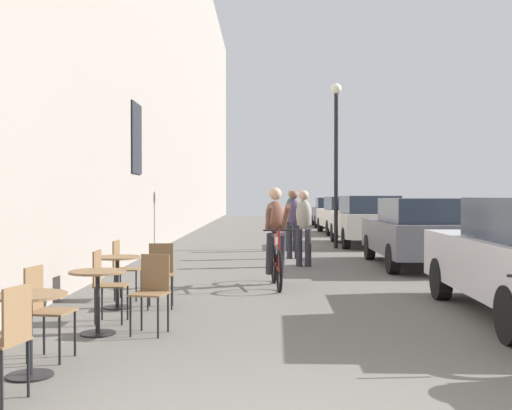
{
  "coord_description": "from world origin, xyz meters",
  "views": [
    {
      "loc": [
        -0.14,
        -3.43,
        1.57
      ],
      "look_at": [
        -0.37,
        17.19,
        1.25
      ],
      "focal_mm": 43.77,
      "sensor_mm": 36.0,
      "label": 1
    }
  ],
  "objects_px": {
    "cafe_table_far": "(117,271)",
    "pedestrian_far": "(292,216)",
    "pedestrian_mid": "(293,220)",
    "cafe_chair_far_toward_street": "(161,270)",
    "pedestrian_near": "(304,223)",
    "cafe_chair_mid_toward_street": "(106,281)",
    "cafe_chair_mid_toward_wall": "(152,288)",
    "parked_car_fourth": "(344,215)",
    "cafe_chair_far_toward_wall": "(123,265)",
    "cafe_table_mid": "(98,288)",
    "cafe_chair_near_toward_wall": "(44,306)",
    "cyclist_on_bicycle": "(276,239)",
    "cafe_table_near": "(30,317)",
    "cafe_chair_near_toward_street": "(5,335)",
    "parked_car_second": "(417,231)",
    "parked_car_third": "(366,220)",
    "parked_car_fifth": "(331,212)",
    "street_lamp": "(336,144)"
  },
  "relations": [
    {
      "from": "pedestrian_far",
      "to": "parked_car_second",
      "type": "height_order",
      "value": "pedestrian_far"
    },
    {
      "from": "pedestrian_far",
      "to": "parked_car_fourth",
      "type": "distance_m",
      "value": 8.31
    },
    {
      "from": "cafe_table_far",
      "to": "parked_car_third",
      "type": "relative_size",
      "value": 0.16
    },
    {
      "from": "cafe_chair_far_toward_street",
      "to": "pedestrian_near",
      "type": "bearing_deg",
      "value": 65.13
    },
    {
      "from": "cafe_chair_far_toward_street",
      "to": "cyclist_on_bicycle",
      "type": "xyz_separation_m",
      "value": [
        1.66,
        2.07,
        0.29
      ]
    },
    {
      "from": "cafe_chair_far_toward_wall",
      "to": "pedestrian_far",
      "type": "xyz_separation_m",
      "value": [
        2.92,
        8.29,
        0.46
      ]
    },
    {
      "from": "cafe_chair_near_toward_street",
      "to": "parked_car_fourth",
      "type": "distance_m",
      "value": 21.54
    },
    {
      "from": "cafe_chair_near_toward_wall",
      "to": "cafe_chair_mid_toward_street",
      "type": "distance_m",
      "value": 1.74
    },
    {
      "from": "cafe_chair_near_toward_wall",
      "to": "cafe_chair_far_toward_wall",
      "type": "bearing_deg",
      "value": 90.22
    },
    {
      "from": "cafe_chair_mid_toward_wall",
      "to": "cafe_chair_far_toward_wall",
      "type": "xyz_separation_m",
      "value": [
        -0.84,
        2.27,
        0.0
      ]
    },
    {
      "from": "pedestrian_mid",
      "to": "parked_car_fourth",
      "type": "relative_size",
      "value": 0.39
    },
    {
      "from": "parked_car_fourth",
      "to": "pedestrian_far",
      "type": "bearing_deg",
      "value": -107.66
    },
    {
      "from": "cafe_chair_near_toward_wall",
      "to": "cafe_table_mid",
      "type": "height_order",
      "value": "cafe_chair_near_toward_wall"
    },
    {
      "from": "cafe_chair_near_toward_street",
      "to": "cafe_chair_near_toward_wall",
      "type": "distance_m",
      "value": 1.26
    },
    {
      "from": "cafe_chair_far_toward_wall",
      "to": "cafe_table_mid",
      "type": "bearing_deg",
      "value": -84.16
    },
    {
      "from": "street_lamp",
      "to": "parked_car_fourth",
      "type": "distance_m",
      "value": 7.45
    },
    {
      "from": "cyclist_on_bicycle",
      "to": "cafe_chair_near_toward_wall",
      "type": "bearing_deg",
      "value": -115.46
    },
    {
      "from": "cafe_chair_mid_toward_wall",
      "to": "pedestrian_near",
      "type": "distance_m",
      "value": 7.04
    },
    {
      "from": "cafe_table_far",
      "to": "cafe_chair_far_toward_street",
      "type": "bearing_deg",
      "value": 7.25
    },
    {
      "from": "street_lamp",
      "to": "parked_car_third",
      "type": "xyz_separation_m",
      "value": [
        1.08,
        1.05,
        -2.3
      ]
    },
    {
      "from": "cafe_table_mid",
      "to": "cafe_chair_mid_toward_street",
      "type": "height_order",
      "value": "cafe_chair_mid_toward_street"
    },
    {
      "from": "pedestrian_far",
      "to": "parked_car_second",
      "type": "bearing_deg",
      "value": -56.42
    },
    {
      "from": "cafe_chair_far_toward_street",
      "to": "cafe_chair_near_toward_wall",
      "type": "bearing_deg",
      "value": -103.2
    },
    {
      "from": "cafe_chair_near_toward_street",
      "to": "cyclist_on_bicycle",
      "type": "height_order",
      "value": "cyclist_on_bicycle"
    },
    {
      "from": "cafe_table_near",
      "to": "cafe_chair_near_toward_street",
      "type": "relative_size",
      "value": 0.81
    },
    {
      "from": "cyclist_on_bicycle",
      "to": "parked_car_second",
      "type": "bearing_deg",
      "value": 42.84
    },
    {
      "from": "cafe_table_far",
      "to": "pedestrian_far",
      "type": "relative_size",
      "value": 0.41
    },
    {
      "from": "cyclist_on_bicycle",
      "to": "parked_car_third",
      "type": "bearing_deg",
      "value": 71.07
    },
    {
      "from": "cafe_chair_mid_toward_street",
      "to": "cafe_chair_mid_toward_wall",
      "type": "bearing_deg",
      "value": -40.44
    },
    {
      "from": "cafe_chair_near_toward_street",
      "to": "pedestrian_near",
      "type": "bearing_deg",
      "value": 72.63
    },
    {
      "from": "cafe_chair_near_toward_street",
      "to": "pedestrian_near",
      "type": "height_order",
      "value": "pedestrian_near"
    },
    {
      "from": "cafe_chair_near_toward_street",
      "to": "parked_car_third",
      "type": "distance_m",
      "value": 15.84
    },
    {
      "from": "cafe_chair_near_toward_wall",
      "to": "pedestrian_near",
      "type": "distance_m",
      "value": 8.41
    },
    {
      "from": "cafe_chair_far_toward_street",
      "to": "parked_car_third",
      "type": "distance_m",
      "value": 11.87
    },
    {
      "from": "pedestrian_near",
      "to": "pedestrian_far",
      "type": "xyz_separation_m",
      "value": [
        -0.09,
        3.87,
        0.03
      ]
    },
    {
      "from": "pedestrian_mid",
      "to": "pedestrian_far",
      "type": "height_order",
      "value": "pedestrian_far"
    },
    {
      "from": "cafe_chair_far_toward_wall",
      "to": "pedestrian_mid",
      "type": "distance_m",
      "value": 6.79
    },
    {
      "from": "cafe_chair_mid_toward_wall",
      "to": "parked_car_fifth",
      "type": "distance_m",
      "value": 24.85
    },
    {
      "from": "cafe_chair_mid_toward_wall",
      "to": "cafe_table_far",
      "type": "xyz_separation_m",
      "value": [
        -0.77,
        1.57,
        0.0
      ]
    },
    {
      "from": "cafe_chair_near_toward_wall",
      "to": "cafe_chair_far_toward_street",
      "type": "height_order",
      "value": "same"
    },
    {
      "from": "cafe_chair_mid_toward_wall",
      "to": "cyclist_on_bicycle",
      "type": "distance_m",
      "value": 4.01
    },
    {
      "from": "cafe_table_mid",
      "to": "cafe_chair_far_toward_street",
      "type": "bearing_deg",
      "value": 75.98
    },
    {
      "from": "cafe_table_near",
      "to": "cafe_chair_far_toward_wall",
      "type": "relative_size",
      "value": 0.81
    },
    {
      "from": "pedestrian_near",
      "to": "cafe_chair_far_toward_wall",
      "type": "bearing_deg",
      "value": -124.26
    },
    {
      "from": "cafe_chair_near_toward_wall",
      "to": "cyclist_on_bicycle",
      "type": "height_order",
      "value": "cyclist_on_bicycle"
    },
    {
      "from": "cafe_chair_mid_toward_street",
      "to": "cyclist_on_bicycle",
      "type": "height_order",
      "value": "cyclist_on_bicycle"
    },
    {
      "from": "cafe_chair_far_toward_street",
      "to": "cafe_table_near",
      "type": "bearing_deg",
      "value": -99.8
    },
    {
      "from": "cafe_table_mid",
      "to": "parked_car_fifth",
      "type": "xyz_separation_m",
      "value": [
        5.28,
        24.48,
        0.24
      ]
    },
    {
      "from": "cafe_chair_near_toward_wall",
      "to": "parked_car_second",
      "type": "distance_m",
      "value": 9.56
    },
    {
      "from": "cafe_chair_near_toward_wall",
      "to": "cyclist_on_bicycle",
      "type": "distance_m",
      "value": 5.4
    }
  ]
}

